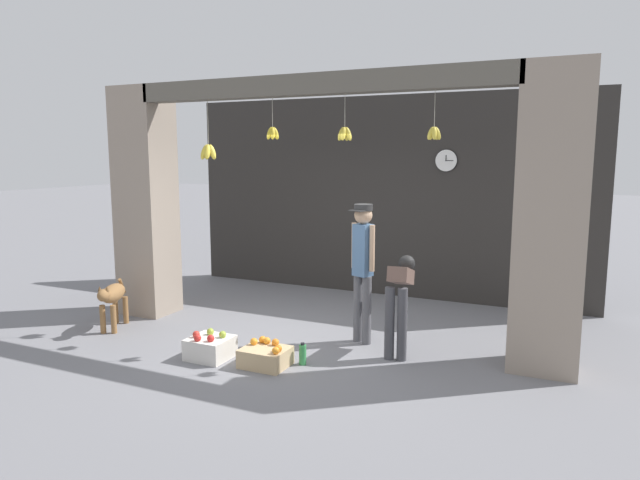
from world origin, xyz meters
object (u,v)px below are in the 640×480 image
at_px(water_bottle, 303,354).
at_px(wall_clock, 446,161).
at_px(shopkeeper, 363,262).
at_px(fruit_crate_oranges, 266,356).
at_px(fruit_crate_apples, 210,347).
at_px(worker_stooping, 400,293).
at_px(dog, 113,297).

height_order(water_bottle, wall_clock, wall_clock).
bearing_deg(shopkeeper, fruit_crate_oranges, 80.68).
bearing_deg(fruit_crate_oranges, water_bottle, 30.80).
relative_size(fruit_crate_apples, water_bottle, 1.86).
bearing_deg(water_bottle, fruit_crate_oranges, -149.20).
distance_m(worker_stooping, wall_clock, 2.94).
relative_size(fruit_crate_oranges, water_bottle, 2.02).
xyz_separation_m(worker_stooping, fruit_crate_apples, (-1.87, -1.06, -0.59)).
xyz_separation_m(fruit_crate_oranges, water_bottle, (0.34, 0.21, 0.00)).
relative_size(fruit_crate_oranges, fruit_crate_apples, 1.09).
bearing_deg(wall_clock, worker_stooping, -88.09).
xyz_separation_m(dog, fruit_crate_oranges, (2.48, -0.32, -0.32)).
distance_m(shopkeeper, worker_stooping, 0.61).
bearing_deg(shopkeeper, water_bottle, 91.83).
bearing_deg(fruit_crate_oranges, wall_clock, 72.81).
distance_m(dog, fruit_crate_oranges, 2.52).
distance_m(worker_stooping, fruit_crate_oranges, 1.67).
height_order(dog, wall_clock, wall_clock).
bearing_deg(dog, water_bottle, 63.71).
relative_size(worker_stooping, fruit_crate_oranges, 2.17).
distance_m(worker_stooping, fruit_crate_apples, 2.23).
bearing_deg(shopkeeper, dog, 35.64).
bearing_deg(shopkeeper, wall_clock, -79.81).
relative_size(fruit_crate_apples, wall_clock, 1.33).
height_order(shopkeeper, fruit_crate_oranges, shopkeeper).
xyz_separation_m(fruit_crate_apples, water_bottle, (1.03, 0.26, -0.01)).
xyz_separation_m(shopkeeper, fruit_crate_apples, (-1.35, -1.22, -0.87)).
bearing_deg(water_bottle, fruit_crate_apples, -165.84).
xyz_separation_m(dog, wall_clock, (3.58, 3.24, 1.74)).
height_order(fruit_crate_oranges, water_bottle, fruit_crate_oranges).
xyz_separation_m(worker_stooping, wall_clock, (-0.09, 2.55, 1.46)).
distance_m(dog, shopkeeper, 3.31).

